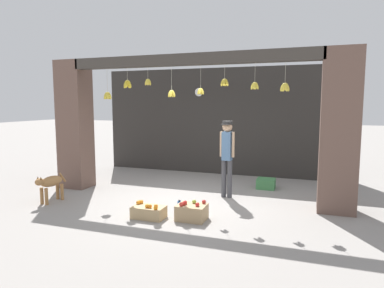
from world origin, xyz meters
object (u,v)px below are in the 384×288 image
(dog, at_px, (50,183))
(shopkeeper, at_px, (227,152))
(water_bottle, at_px, (179,206))
(wall_clock, at_px, (199,92))
(fruit_crate_oranges, at_px, (149,212))
(produce_box_green, at_px, (266,184))
(fruit_crate_apples, at_px, (192,212))

(dog, height_order, shopkeeper, shopkeeper)
(dog, distance_m, shopkeeper, 3.88)
(water_bottle, xyz_separation_m, wall_clock, (-0.84, 3.77, 2.34))
(shopkeeper, height_order, wall_clock, wall_clock)
(fruit_crate_oranges, relative_size, wall_clock, 2.27)
(dog, bearing_deg, shopkeeper, 121.22)
(produce_box_green, bearing_deg, wall_clock, 148.90)
(produce_box_green, height_order, water_bottle, produce_box_green)
(fruit_crate_oranges, height_order, water_bottle, fruit_crate_oranges)
(fruit_crate_oranges, bearing_deg, shopkeeper, 60.92)
(shopkeeper, relative_size, wall_clock, 6.57)
(produce_box_green, bearing_deg, fruit_crate_apples, -109.33)
(dog, bearing_deg, produce_box_green, 129.17)
(dog, distance_m, water_bottle, 2.87)
(fruit_crate_oranges, bearing_deg, water_bottle, 53.08)
(fruit_crate_oranges, bearing_deg, wall_clock, 95.74)
(fruit_crate_oranges, bearing_deg, produce_box_green, 59.21)
(water_bottle, bearing_deg, wall_clock, 102.51)
(shopkeeper, bearing_deg, fruit_crate_oranges, 67.93)
(dog, bearing_deg, fruit_crate_oranges, 90.79)
(fruit_crate_apples, relative_size, wall_clock, 2.00)
(shopkeeper, bearing_deg, dog, 32.29)
(fruit_crate_oranges, bearing_deg, dog, 174.85)
(fruit_crate_apples, xyz_separation_m, produce_box_green, (0.98, 2.80, -0.02))
(fruit_crate_apples, xyz_separation_m, water_bottle, (-0.38, 0.37, -0.04))
(dog, bearing_deg, fruit_crate_apples, 95.02)
(shopkeeper, bearing_deg, fruit_crate_apples, 88.78)
(fruit_crate_oranges, distance_m, water_bottle, 0.67)
(shopkeeper, height_order, produce_box_green, shopkeeper)
(shopkeeper, xyz_separation_m, produce_box_green, (0.74, 1.12, -0.91))
(shopkeeper, xyz_separation_m, wall_clock, (-1.46, 2.45, 1.42))
(wall_clock, bearing_deg, fruit_crate_oranges, -84.26)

